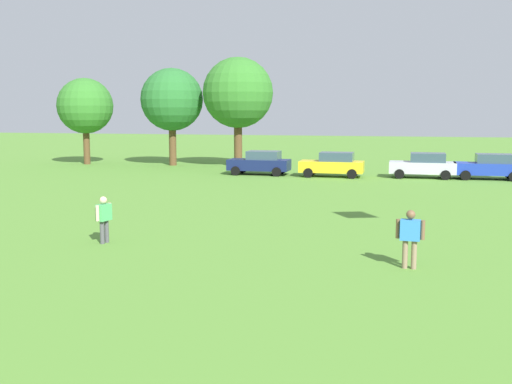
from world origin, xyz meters
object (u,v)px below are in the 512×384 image
bystander_midfield (104,216)px  parked_car_blue_3 (490,166)px  parked_car_yellow_1 (333,164)px  tree_far_left (85,106)px  adult_bystander (410,234)px  tree_far_right (238,93)px  tree_center (172,100)px  parked_car_silver_2 (424,165)px  parked_car_navy_0 (260,163)px

bystander_midfield → parked_car_blue_3: size_ratio=0.37×
parked_car_yellow_1 → tree_far_left: 22.33m
bystander_midfield → adult_bystander: bearing=95.5°
adult_bystander → bystander_midfield: 10.00m
bystander_midfield → tree_far_right: tree_far_right is taller
adult_bystander → tree_far_right: tree_far_right is taller
tree_far_left → adult_bystander: bearing=-47.3°
tree_far_left → tree_far_right: size_ratio=0.83×
parked_car_yellow_1 → parked_car_blue_3: bearing=-174.9°
tree_center → adult_bystander: bearing=-57.2°
adult_bystander → parked_car_silver_2: 24.46m
adult_bystander → bystander_midfield: (-9.96, 0.92, -0.05)m
parked_car_navy_0 → tree_far_left: bearing=-16.4°
bystander_midfield → parked_car_yellow_1: 23.28m
parked_car_yellow_1 → tree_center: bearing=-22.3°
parked_car_silver_2 → adult_bystander: bearing=87.7°
parked_car_blue_3 → parked_car_yellow_1: bearing=5.1°
adult_bystander → tree_far_right: bearing=-61.4°
adult_bystander → parked_car_yellow_1: parked_car_yellow_1 is taller
tree_far_left → parked_car_blue_3: bearing=-7.3°
parked_car_navy_0 → tree_far_right: bearing=-59.7°
tree_far_left → tree_far_right: 13.19m
tree_far_left → bystander_midfield: bearing=-59.3°
adult_bystander → parked_car_navy_0: parked_car_navy_0 is taller
adult_bystander → bystander_midfield: adult_bystander is taller
parked_car_blue_3 → adult_bystander: bearing=78.2°
bystander_midfield → tree_center: tree_center is taller
tree_far_left → tree_center: 7.52m
bystander_midfield → parked_car_blue_3: parked_car_blue_3 is taller
parked_car_navy_0 → tree_far_right: 7.97m
parked_car_yellow_1 → tree_far_right: tree_far_right is taller
adult_bystander → tree_center: (-18.93, 29.39, 4.38)m
bystander_midfield → tree_far_right: bearing=-162.6°
bystander_midfield → parked_car_yellow_1: parked_car_yellow_1 is taller
bystander_midfield → parked_car_silver_2: 25.94m
bystander_midfield → tree_center: bearing=-151.8°
adult_bystander → parked_car_yellow_1: bearing=-73.9°
parked_car_silver_2 → tree_far_left: size_ratio=0.60×
parked_car_blue_3 → tree_far_right: size_ratio=0.49×
tree_center → tree_far_left: bearing=-174.1°
bystander_midfield → tree_far_left: 32.44m
adult_bystander → parked_car_blue_3: size_ratio=0.39×
parked_car_blue_3 → tree_far_left: tree_far_left is taller
bystander_midfield → tree_far_right: (-3.29, 28.25, 4.93)m
adult_bystander → parked_car_blue_3: bearing=-97.7°
parked_car_blue_3 → tree_far_right: 19.62m
parked_car_silver_2 → parked_car_navy_0: bearing=3.2°
parked_car_navy_0 → parked_car_silver_2: (11.11, 0.61, 0.00)m
tree_far_right → parked_car_silver_2: bearing=-18.4°
adult_bystander → tree_far_right: size_ratio=0.19×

